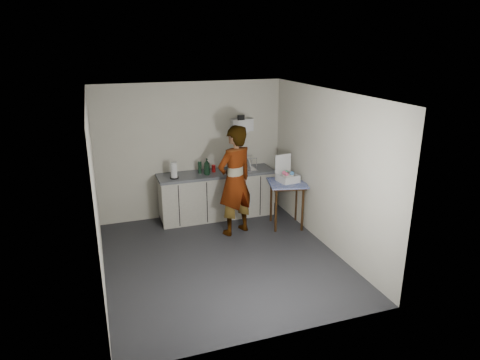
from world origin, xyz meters
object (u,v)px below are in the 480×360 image
object	(u,v)px
dark_bottle	(200,167)
bakery_box	(287,176)
side_table	(287,188)
standing_man	(235,181)
soap_bottle	(207,167)
soda_can	(214,168)
paper_towel	(174,171)
dish_rack	(245,167)
kitchen_counter	(217,196)

from	to	relation	value
dark_bottle	bakery_box	bearing A→B (deg)	-30.23
side_table	standing_man	bearing A→B (deg)	-168.72
standing_man	dark_bottle	distance (m)	0.96
bakery_box	dark_bottle	bearing A→B (deg)	141.65
standing_man	soap_bottle	size ratio (longest dim) A/B	6.16
bakery_box	soda_can	bearing A→B (deg)	135.97
paper_towel	bakery_box	distance (m)	2.07
standing_man	soap_bottle	xyz separation A→B (m)	(-0.31, 0.73, 0.09)
side_table	dish_rack	world-z (taller)	dish_rack
kitchen_counter	dish_rack	bearing A→B (deg)	-5.22
standing_man	soap_bottle	bearing A→B (deg)	-88.74
soda_can	bakery_box	xyz separation A→B (m)	(1.16, -0.84, -0.01)
side_table	soap_bottle	world-z (taller)	soap_bottle
soda_can	paper_towel	world-z (taller)	paper_towel
soda_can	bakery_box	bearing A→B (deg)	-35.90
standing_man	soda_can	world-z (taller)	standing_man
soda_can	dish_rack	xyz separation A→B (m)	(0.61, -0.10, -0.01)
soap_bottle	bakery_box	size ratio (longest dim) A/B	0.67
paper_towel	standing_man	bearing A→B (deg)	-37.63
side_table	soda_can	world-z (taller)	soda_can
side_table	soap_bottle	bearing A→B (deg)	162.93
dish_rack	bakery_box	size ratio (longest dim) A/B	0.82
kitchen_counter	soap_bottle	size ratio (longest dim) A/B	7.03
dish_rack	bakery_box	world-z (taller)	bakery_box
dark_bottle	paper_towel	bearing A→B (deg)	-164.75
side_table	dish_rack	distance (m)	0.98
soda_can	bakery_box	size ratio (longest dim) A/B	0.29
side_table	dish_rack	size ratio (longest dim) A/B	2.22
standing_man	paper_towel	xyz separation A→B (m)	(-0.93, 0.72, 0.07)
side_table	standing_man	xyz separation A→B (m)	(-0.99, 0.03, 0.23)
side_table	paper_towel	size ratio (longest dim) A/B	2.90
soap_bottle	dark_bottle	xyz separation A→B (m)	(-0.10, 0.13, -0.04)
kitchen_counter	standing_man	world-z (taller)	standing_man
paper_towel	soda_can	bearing A→B (deg)	10.48
soap_bottle	paper_towel	size ratio (longest dim) A/B	1.08
soap_bottle	paper_towel	xyz separation A→B (m)	(-0.62, -0.01, -0.02)
kitchen_counter	paper_towel	world-z (taller)	paper_towel
kitchen_counter	dark_bottle	xyz separation A→B (m)	(-0.31, 0.04, 0.60)
dark_bottle	soda_can	bearing A→B (deg)	1.04
dark_bottle	bakery_box	distance (m)	1.66
side_table	soda_can	bearing A→B (deg)	154.81
dish_rack	side_table	bearing A→B (deg)	-56.53
kitchen_counter	standing_man	distance (m)	0.99
side_table	bakery_box	distance (m)	0.22
standing_man	soap_bottle	world-z (taller)	standing_man
standing_man	kitchen_counter	bearing A→B (deg)	-104.58
soda_can	paper_towel	distance (m)	0.81
kitchen_counter	standing_man	xyz separation A→B (m)	(0.11, -0.82, 0.56)
paper_towel	soap_bottle	bearing A→B (deg)	0.65
side_table	dark_bottle	bearing A→B (deg)	160.73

